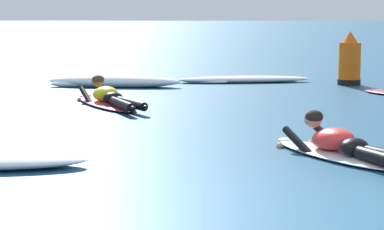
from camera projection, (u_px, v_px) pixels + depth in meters
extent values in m
plane|color=navy|center=(207.00, 87.00, 16.30)|extent=(120.00, 120.00, 0.00)
ellipsoid|color=silver|center=(335.00, 154.00, 8.87)|extent=(1.38, 2.06, 0.07)
ellipsoid|color=silver|center=(286.00, 140.00, 9.70)|extent=(0.27, 0.27, 0.06)
ellipsoid|color=red|center=(333.00, 139.00, 8.89)|extent=(0.63, 0.74, 0.34)
ellipsoid|color=black|center=(354.00, 147.00, 8.57)|extent=(0.43, 0.40, 0.20)
cylinder|color=black|center=(384.00, 159.00, 8.06)|extent=(0.44, 0.81, 0.14)
cylinder|color=black|center=(299.00, 143.00, 9.10)|extent=(0.33, 0.55, 0.33)
sphere|color=tan|center=(280.00, 146.00, 9.44)|extent=(0.09, 0.09, 0.09)
cylinder|color=black|center=(330.00, 140.00, 9.29)|extent=(0.33, 0.55, 0.33)
sphere|color=tan|center=(311.00, 144.00, 9.62)|extent=(0.09, 0.09, 0.09)
sphere|color=tan|center=(313.00, 119.00, 9.19)|extent=(0.21, 0.21, 0.21)
ellipsoid|color=black|center=(314.00, 117.00, 9.17)|extent=(0.29, 0.28, 0.16)
ellipsoid|color=#E54C66|center=(106.00, 104.00, 13.29)|extent=(1.45, 2.33, 0.07)
ellipsoid|color=#E54C66|center=(86.00, 96.00, 14.26)|extent=(0.27, 0.27, 0.06)
ellipsoid|color=yellow|center=(105.00, 94.00, 13.32)|extent=(0.61, 0.73, 0.34)
ellipsoid|color=black|center=(113.00, 98.00, 12.99)|extent=(0.42, 0.39, 0.20)
cylinder|color=black|center=(122.00, 104.00, 12.41)|extent=(0.45, 0.93, 0.14)
ellipsoid|color=black|center=(132.00, 108.00, 11.99)|extent=(0.18, 0.24, 0.08)
cylinder|color=black|center=(131.00, 104.00, 12.48)|extent=(0.55, 0.90, 0.14)
ellipsoid|color=black|center=(144.00, 107.00, 12.08)|extent=(0.18, 0.24, 0.08)
cylinder|color=black|center=(86.00, 97.00, 13.54)|extent=(0.32, 0.58, 0.34)
sphere|color=#8C6647|center=(79.00, 100.00, 13.90)|extent=(0.09, 0.09, 0.09)
cylinder|color=black|center=(111.00, 96.00, 13.71)|extent=(0.32, 0.58, 0.34)
sphere|color=#8C6647|center=(104.00, 99.00, 14.05)|extent=(0.09, 0.09, 0.09)
sphere|color=#8C6647|center=(98.00, 81.00, 13.62)|extent=(0.21, 0.21, 0.21)
ellipsoid|color=#47331E|center=(98.00, 80.00, 13.60)|extent=(0.28, 0.27, 0.16)
ellipsoid|color=white|center=(32.00, 161.00, 8.37)|extent=(0.85, 0.32, 0.11)
ellipsoid|color=white|center=(244.00, 79.00, 17.13)|extent=(2.97, 0.66, 0.15)
ellipsoid|color=white|center=(276.00, 80.00, 17.28)|extent=(1.09, 0.59, 0.10)
ellipsoid|color=white|center=(204.00, 81.00, 16.99)|extent=(1.09, 0.60, 0.08)
ellipsoid|color=white|center=(114.00, 81.00, 16.21)|extent=(2.85, 1.00, 0.24)
ellipsoid|color=white|center=(148.00, 83.00, 16.21)|extent=(1.02, 0.32, 0.17)
ellipsoid|color=white|center=(75.00, 84.00, 16.26)|extent=(1.03, 0.35, 0.13)
cylinder|color=#EA5B0F|center=(349.00, 64.00, 16.60)|extent=(0.47, 0.47, 0.91)
cone|color=#EA5B0F|center=(350.00, 37.00, 16.52)|extent=(0.33, 0.33, 0.24)
cylinder|color=black|center=(349.00, 82.00, 16.66)|extent=(0.49, 0.49, 0.12)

